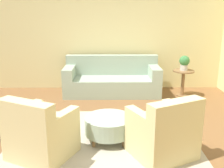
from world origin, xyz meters
TOP-DOWN VIEW (x-y plane):
  - ground_plane at (0.00, 0.00)m, footprint 16.00×16.00m
  - wall_back at (0.00, 2.96)m, footprint 9.81×0.12m
  - rug at (0.00, 0.00)m, footprint 2.91×2.29m
  - couch at (0.17, 2.39)m, footprint 2.29×0.89m
  - armchair_left at (-0.85, -0.57)m, footprint 1.03×1.00m
  - armchair_right at (0.85, -0.57)m, footprint 1.03×1.00m
  - ottoman_table at (0.09, -0.08)m, footprint 0.75×0.75m
  - side_table at (1.87, 2.17)m, footprint 0.50×0.50m
  - potted_plant_on_side_table at (1.87, 2.17)m, footprint 0.24×0.24m

SIDE VIEW (x-z plane):
  - ground_plane at x=0.00m, z-range 0.00..0.00m
  - rug at x=0.00m, z-range 0.00..0.01m
  - ottoman_table at x=0.09m, z-range 0.07..0.45m
  - couch at x=0.17m, z-range -0.13..0.79m
  - armchair_left at x=-0.85m, z-range -0.09..0.79m
  - armchair_right at x=0.85m, z-range -0.09..0.79m
  - side_table at x=1.87m, z-range 0.11..0.74m
  - potted_plant_on_side_table at x=1.87m, z-range 0.65..1.00m
  - wall_back at x=0.00m, z-range 0.00..2.80m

